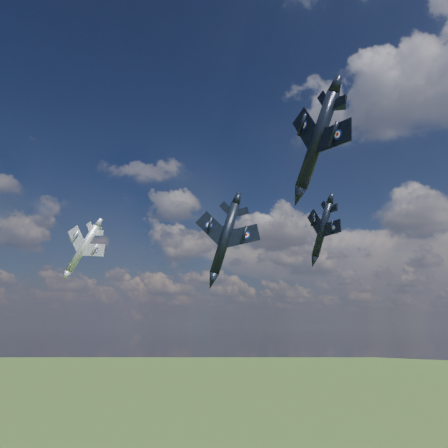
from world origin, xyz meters
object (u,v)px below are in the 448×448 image
Objects in this scene: jet_high_navy at (322,230)px; jet_left_silver at (83,249)px; jet_lead_navy at (225,238)px; jet_right_navy at (317,141)px.

jet_left_silver is (-39.82, -24.45, -2.73)m from jet_high_navy.
jet_high_navy is 1.01× the size of jet_left_silver.
jet_lead_navy is 22.12m from jet_high_navy.
jet_high_navy is 46.81m from jet_left_silver.
jet_right_navy reaches higher than jet_lead_navy.
jet_high_navy reaches higher than jet_left_silver.
jet_lead_navy is at bearing -14.33° from jet_left_silver.
jet_high_navy is at bearing 10.10° from jet_left_silver.
jet_right_navy is 0.92× the size of jet_high_navy.
jet_right_navy is 58.26m from jet_left_silver.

